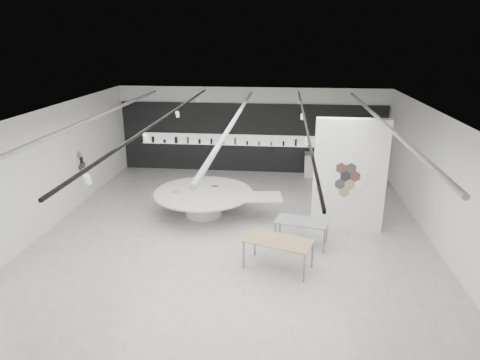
# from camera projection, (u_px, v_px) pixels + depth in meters

# --- Properties ---
(room) EXTENTS (12.02, 14.02, 3.82)m
(room) POSITION_uv_depth(u_px,v_px,m) (230.00, 174.00, 12.54)
(room) COLOR #BBB8B0
(room) RESTS_ON ground
(back_wall_display) EXTENTS (11.80, 0.27, 3.10)m
(back_wall_display) POSITION_uv_depth(u_px,v_px,m) (250.00, 138.00, 19.25)
(back_wall_display) COLOR black
(back_wall_display) RESTS_ON ground
(partition_column) EXTENTS (2.20, 0.38, 3.60)m
(partition_column) POSITION_uv_depth(u_px,v_px,m) (349.00, 176.00, 13.22)
(partition_column) COLOR white
(partition_column) RESTS_ON ground
(display_island) EXTENTS (4.63, 3.79, 0.87)m
(display_island) POSITION_uv_depth(u_px,v_px,m) (206.00, 200.00, 14.71)
(display_island) COLOR white
(display_island) RESTS_ON ground
(sample_table_wood) EXTENTS (1.93, 1.37, 0.82)m
(sample_table_wood) POSITION_uv_depth(u_px,v_px,m) (278.00, 242.00, 11.26)
(sample_table_wood) COLOR #9A7E50
(sample_table_wood) RESTS_ON ground
(sample_table_stone) EXTENTS (1.64, 1.05, 0.78)m
(sample_table_stone) POSITION_uv_depth(u_px,v_px,m) (302.00, 223.00, 12.57)
(sample_table_stone) COLOR gray
(sample_table_stone) RESTS_ON ground
(kitchen_counter) EXTENTS (1.79, 0.72, 1.40)m
(kitchen_counter) POSITION_uv_depth(u_px,v_px,m) (325.00, 165.00, 18.87)
(kitchen_counter) COLOR white
(kitchen_counter) RESTS_ON ground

